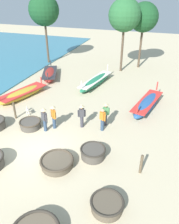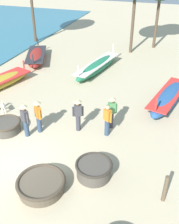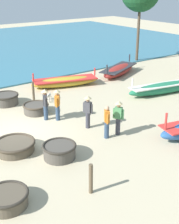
% 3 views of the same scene
% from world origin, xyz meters
% --- Properties ---
extents(ground_plane, '(80.00, 80.00, 0.00)m').
position_xyz_m(ground_plane, '(0.00, 0.00, 0.00)').
color(ground_plane, '#C6B793').
extents(coracle_front_right, '(1.44, 1.44, 0.50)m').
position_xyz_m(coracle_front_right, '(4.74, -2.49, 0.27)').
color(coracle_front_right, brown).
rests_on(coracle_front_right, ground).
extents(coracle_weathered, '(1.41, 1.41, 0.60)m').
position_xyz_m(coracle_weathered, '(3.20, 0.41, 0.32)').
color(coracle_weathered, '#4C473F').
rests_on(coracle_weathered, ground).
extents(coracle_far_right, '(1.53, 1.53, 0.62)m').
position_xyz_m(coracle_far_right, '(-3.87, 1.04, 0.34)').
color(coracle_far_right, '#4C473F').
rests_on(coracle_far_right, ground).
extents(coracle_far_left, '(1.42, 1.42, 0.53)m').
position_xyz_m(coracle_far_left, '(-1.62, 1.84, 0.29)').
color(coracle_far_left, '#4C473F').
rests_on(coracle_far_left, ground).
extents(coracle_front_left, '(1.77, 1.77, 0.47)m').
position_xyz_m(coracle_front_left, '(1.63, -0.84, 0.26)').
color(coracle_front_left, brown).
rests_on(coracle_front_left, ground).
extents(long_boat_blue_hull, '(2.91, 4.53, 1.21)m').
position_xyz_m(long_boat_blue_hull, '(-4.75, 10.60, 0.35)').
color(long_boat_blue_hull, maroon).
rests_on(long_boat_blue_hull, ground).
extents(long_boat_ochre_hull, '(1.99, 5.60, 1.30)m').
position_xyz_m(long_boat_ochre_hull, '(0.34, 10.12, 0.38)').
color(long_boat_ochre_hull, '#237551').
rests_on(long_boat_ochre_hull, ground).
extents(long_boat_green_hull, '(2.57, 4.88, 1.11)m').
position_xyz_m(long_boat_green_hull, '(-4.74, 5.69, 0.32)').
color(long_boat_green_hull, gold).
rests_on(long_boat_green_hull, ground).
extents(fisherman_by_coracle, '(0.42, 0.39, 1.67)m').
position_xyz_m(fisherman_by_coracle, '(-0.09, 2.31, 0.96)').
color(fisherman_by_coracle, '#2D425B').
rests_on(fisherman_by_coracle, ground).
extents(fisherman_standing_left, '(0.49, 0.36, 1.67)m').
position_xyz_m(fisherman_standing_left, '(1.59, 3.02, 0.96)').
color(fisherman_standing_left, '#383842').
rests_on(fisherman_standing_left, ground).
extents(fisherman_hauling, '(0.47, 0.36, 1.57)m').
position_xyz_m(fisherman_hauling, '(2.97, 3.07, 0.84)').
color(fisherman_hauling, '#2D425B').
rests_on(fisherman_hauling, ground).
extents(fisherman_standing_right, '(0.46, 0.37, 1.67)m').
position_xyz_m(fisherman_standing_right, '(3.00, 3.73, 0.96)').
color(fisherman_standing_right, '#383842').
rests_on(fisherman_standing_right, ground).
extents(fisherman_crouching, '(0.48, 0.36, 1.67)m').
position_xyz_m(fisherman_crouching, '(-0.49, 1.84, 0.96)').
color(fisherman_crouching, '#2D425B').
rests_on(fisherman_crouching, ground).
extents(dog, '(0.51, 0.54, 0.55)m').
position_xyz_m(dog, '(-2.72, 3.26, 0.37)').
color(dog, beige).
rests_on(dog, ground).
extents(mooring_post_mid_beach, '(0.14, 0.14, 1.11)m').
position_xyz_m(mooring_post_mid_beach, '(5.81, 0.06, 0.56)').
color(mooring_post_mid_beach, brown).
rests_on(mooring_post_mid_beach, ground).
extents(mooring_post_inland, '(0.14, 0.14, 1.23)m').
position_xyz_m(mooring_post_inland, '(-3.27, 2.54, 0.62)').
color(mooring_post_inland, brown).
rests_on(mooring_post_inland, ground).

